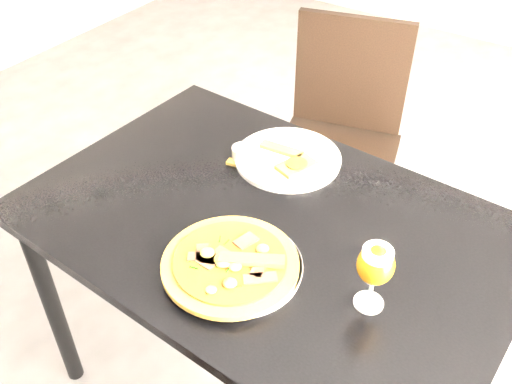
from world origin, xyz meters
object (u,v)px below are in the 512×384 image
Objects in this scene: pizza at (231,263)px; beer_glass at (376,265)px; chair_far at (339,138)px; dining_table at (267,245)px.

beer_glass is at bearing 16.27° from pizza.
chair_far reaches higher than beer_glass.
dining_table is 7.69× the size of beer_glass.
dining_table is 0.77m from chair_far.
beer_glass reaches higher than pizza.
beer_glass is (0.48, -0.84, 0.35)m from chair_far.
chair_far is 5.77× the size of beer_glass.
dining_table is at bearing -92.71° from chair_far.
pizza is (0.03, -0.19, 0.12)m from dining_table.
pizza is 1.90× the size of beer_glass.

